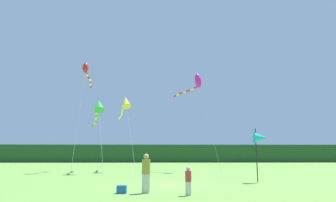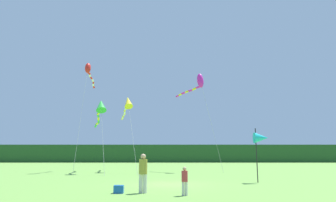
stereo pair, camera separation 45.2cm
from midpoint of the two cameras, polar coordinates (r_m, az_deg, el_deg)
ground_plane at (r=18.27m, az=0.80°, el=-15.64°), size 120.00×120.00×0.00m
distant_treeline at (r=63.18m, az=0.10°, el=-10.01°), size 108.00×3.71×3.58m
person_adult at (r=14.25m, az=-4.06°, el=-13.20°), size 0.39×0.39×1.78m
person_child at (r=13.44m, az=4.01°, el=-14.73°), size 0.27×0.27×1.22m
cooler_box at (r=14.39m, az=-8.65°, el=-16.35°), size 0.44×0.33×0.36m
banner_flag_pole at (r=20.27m, az=17.80°, el=-6.81°), size 0.90×0.70×3.40m
kite_magenta at (r=32.09m, az=6.00°, el=3.49°), size 4.47×3.87×10.28m
kite_yellow at (r=31.85m, az=-7.50°, el=-0.46°), size 2.87×8.44×7.99m
kite_red at (r=32.94m, az=-14.70°, el=5.53°), size 0.64×7.02×11.30m
kite_green at (r=29.52m, az=-12.51°, el=-1.21°), size 3.03×8.26×7.13m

